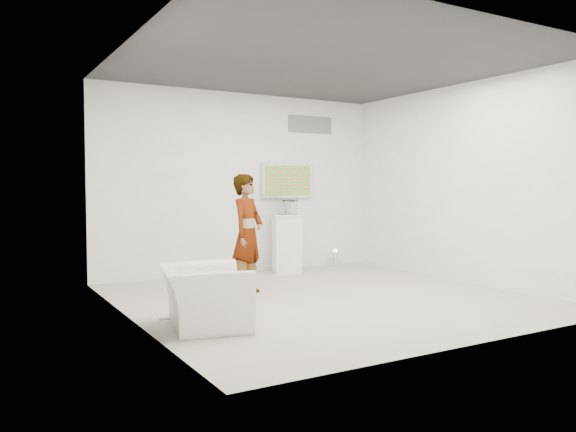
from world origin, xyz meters
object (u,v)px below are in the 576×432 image
object	(u,v)px
pedestal	(287,243)
floor_uplight	(335,258)
person	(247,234)
tv	(287,181)
armchair	(205,297)

from	to	relation	value
pedestal	floor_uplight	distance (m)	1.23
person	floor_uplight	xyz separation A→B (m)	(2.53, 1.56, -0.66)
tv	armchair	size ratio (longest dim) A/B	1.03
tv	pedestal	xyz separation A→B (m)	(-0.22, -0.36, -1.06)
person	pedestal	distance (m)	1.93
tv	armchair	world-z (taller)	tv
tv	pedestal	distance (m)	1.14
tv	person	distance (m)	2.44
person	pedestal	xyz separation A→B (m)	(1.38, 1.32, -0.31)
armchair	pedestal	world-z (taller)	pedestal
tv	armchair	distance (m)	4.36
armchair	person	bearing A→B (deg)	-27.56
pedestal	floor_uplight	size ratio (longest dim) A/B	3.36
person	floor_uplight	world-z (taller)	person
person	armchair	xyz separation A→B (m)	(-1.19, -1.43, -0.49)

